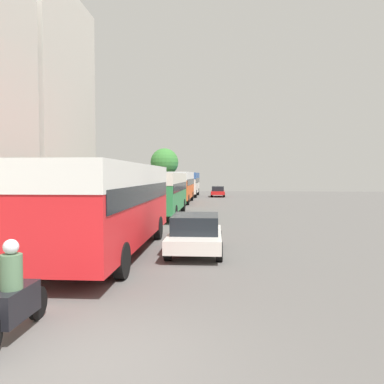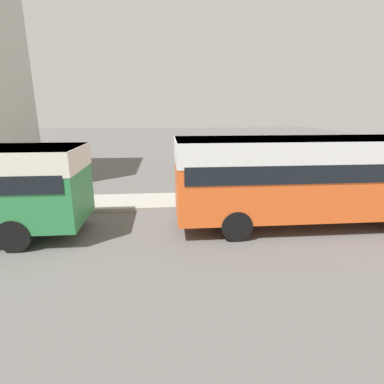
% 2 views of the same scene
% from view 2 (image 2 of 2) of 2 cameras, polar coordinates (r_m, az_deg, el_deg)
% --- Properties ---
extents(bus_third_in_line, '(2.58, 9.81, 3.13)m').
position_cam_2_polar(bus_third_in_line, '(11.35, 22.48, 3.92)').
color(bus_third_in_line, '#EA5B23').
rests_on(bus_third_in_line, ground_plane).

